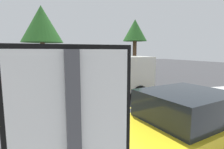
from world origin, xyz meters
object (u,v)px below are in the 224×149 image
Objects in this scene: tree_centre_verge at (135,32)px; car_yellow_behind_van at (180,126)px; white_van at (102,74)px; tree_left_verge at (42,25)px.

car_yellow_behind_van is at bearing -115.55° from tree_centre_verge.
tree_centre_verge is at bearing 64.45° from car_yellow_behind_van.
car_yellow_behind_van is at bearing -91.87° from white_van.
car_yellow_behind_van is 0.76× the size of tree_centre_verge.
tree_centre_verge is at bearing 3.77° from tree_left_verge.
white_van is 1.01× the size of tree_centre_verge.
car_yellow_behind_van is 13.17m from tree_centre_verge.
car_yellow_behind_van is (-0.19, -5.82, -0.47)m from white_van.
tree_left_verge reaches higher than car_yellow_behind_van.
tree_centre_verge reaches higher than white_van.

